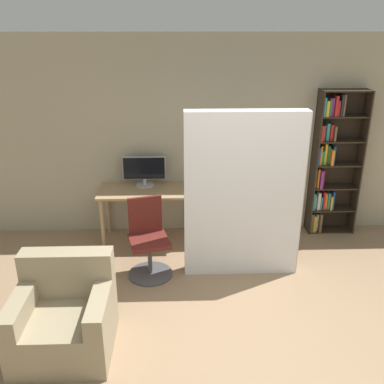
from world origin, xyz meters
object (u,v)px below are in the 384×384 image
at_px(bookshelf, 331,163).
at_px(armchair, 65,316).
at_px(monitor, 144,170).
at_px(office_chair, 149,245).
at_px(mattress_near, 244,196).

bearing_deg(bookshelf, armchair, -143.78).
xyz_separation_m(monitor, armchair, (-0.58, -2.26, -0.62)).
relative_size(office_chair, armchair, 1.09).
relative_size(office_chair, mattress_near, 0.48).
xyz_separation_m(bookshelf, armchair, (-3.13, -2.30, -0.69)).
distance_m(bookshelf, mattress_near, 1.72).
distance_m(monitor, bookshelf, 2.55).
bearing_deg(armchair, office_chair, 60.70).
distance_m(monitor, mattress_near, 1.58).
relative_size(mattress_near, armchair, 2.29).
height_order(mattress_near, armchair, mattress_near).
bearing_deg(monitor, armchair, -104.44).
height_order(office_chair, mattress_near, mattress_near).
bearing_deg(armchair, mattress_near, 34.74).
height_order(office_chair, bookshelf, bookshelf).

